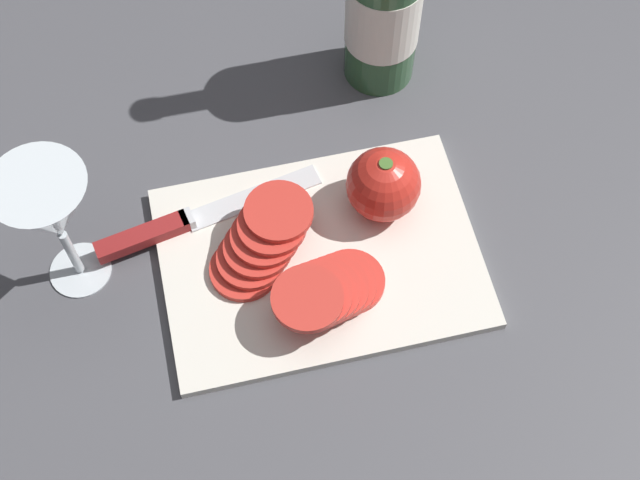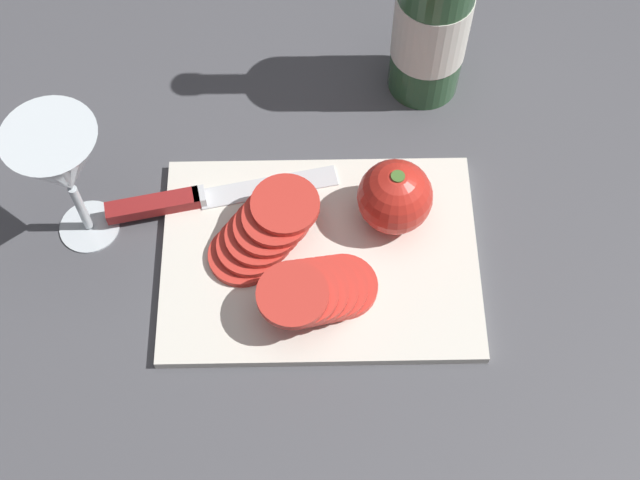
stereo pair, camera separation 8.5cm
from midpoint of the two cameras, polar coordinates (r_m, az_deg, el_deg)
name	(u,v)px [view 2 (the right image)]	position (r m, az deg, el deg)	size (l,w,h in m)	color
ground_plane	(415,229)	(0.91, 8.73, 0.46)	(3.00, 3.00, 0.00)	#4C4C51
cutting_board	(320,257)	(0.88, 2.75, -1.36)	(0.31, 0.22, 0.01)	silver
wine_bottle	(433,12)	(0.93, 9.93, 13.95)	(0.08, 0.08, 0.32)	#2D5633
wine_glass	(62,166)	(0.83, -13.44, 4.38)	(0.09, 0.09, 0.16)	silver
whole_tomato	(395,197)	(0.87, 7.60, 2.50)	(0.07, 0.07, 0.08)	red
knife	(180,201)	(0.90, -6.33, 2.26)	(0.24, 0.07, 0.01)	silver
tomato_slice_stack_near	(264,231)	(0.86, -0.84, 0.30)	(0.11, 0.10, 0.04)	red
tomato_slice_stack_far	(318,290)	(0.83, 2.81, -3.51)	(0.11, 0.09, 0.04)	red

